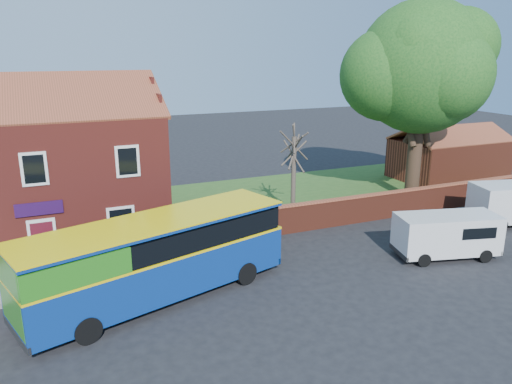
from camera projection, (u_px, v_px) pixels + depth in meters
name	position (u px, v px, depth m)	size (l,w,h in m)	color
ground	(249.00, 311.00, 18.95)	(120.00, 120.00, 0.00)	black
pavement	(47.00, 281.00, 21.37)	(18.00, 3.50, 0.12)	gray
kerb	(48.00, 298.00, 19.82)	(18.00, 0.15, 0.14)	slate
grass_strip	(348.00, 190.00, 35.37)	(26.00, 12.00, 0.04)	#426B28
shop_building	(36.00, 175.00, 25.53)	(12.30, 8.13, 10.50)	maroon
boundary_wall	(405.00, 202.00, 29.85)	(22.00, 0.38, 1.60)	maroon
outbuilding	(448.00, 158.00, 38.35)	(8.20, 5.06, 4.17)	maroon
bus	(149.00, 257.00, 19.26)	(11.15, 5.81, 3.29)	navy
van_near	(447.00, 234.00, 23.68)	(5.11, 3.04, 2.10)	silver
large_tree	(421.00, 71.00, 31.23)	(10.40, 8.23, 12.68)	black
bare_tree	(294.00, 173.00, 28.73)	(2.00, 2.38, 5.33)	#4C4238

